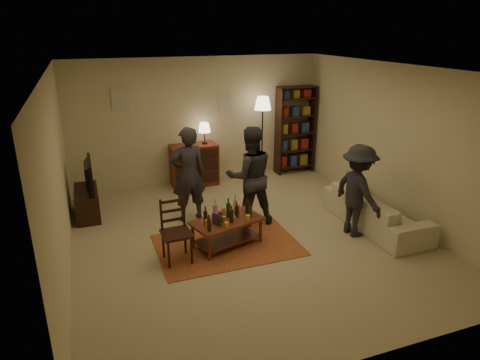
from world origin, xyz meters
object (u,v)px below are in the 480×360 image
bookshelf (295,129)px  person_left (188,175)px  person_right (250,176)px  floor_lamp (263,109)px  tv_stand (87,196)px  coffee_table (227,223)px  person_by_sofa (358,191)px  dining_chair (175,228)px  dresser (195,164)px  sofa (376,210)px

bookshelf → person_left: bearing=-149.2°
bookshelf → person_right: (-2.02, -2.27, -0.17)m
person_left → floor_lamp: bearing=-147.3°
tv_stand → floor_lamp: bearing=12.0°
person_right → coffee_table: bearing=52.5°
bookshelf → person_by_sofa: (-0.55, -3.30, -0.26)m
dining_chair → person_left: person_left is taller
dresser → person_left: person_left is taller
dining_chair → person_right: 1.74m
person_right → floor_lamp: bearing=-111.4°
tv_stand → sofa: 5.14m
person_left → person_right: (0.96, -0.50, 0.02)m
dresser → sofa: (2.39, -3.11, -0.17)m
coffee_table → bookshelf: bookshelf is taller
dining_chair → coffee_table: bearing=7.0°
tv_stand → person_right: person_right is taller
coffee_table → person_right: size_ratio=0.70×
tv_stand → person_right: (2.67, -1.29, 0.48)m
floor_lamp → person_right: floor_lamp is taller
person_by_sofa → tv_stand: bearing=55.5°
coffee_table → bookshelf: bearing=47.8°
dining_chair → floor_lamp: floor_lamp is taller
dresser → sofa: 3.93m
bookshelf → person_right: bookshelf is taller
person_left → person_right: 1.08m
floor_lamp → sofa: bearing=-74.1°
coffee_table → dining_chair: dining_chair is taller
dining_chair → person_by_sofa: person_by_sofa is taller
dresser → floor_lamp: (1.54, -0.11, 1.11)m
person_left → dining_chair: bearing=63.0°
tv_stand → dresser: 2.43m
floor_lamp → sofa: floor_lamp is taller
dining_chair → tv_stand: tv_stand is taller
dining_chair → dresser: dresser is taller
floor_lamp → person_by_sofa: floor_lamp is taller
sofa → person_right: bearing=65.3°
tv_stand → dresser: size_ratio=0.78×
coffee_table → dresser: bearing=85.3°
sofa → floor_lamp: bearing=15.9°
bookshelf → person_left: (-2.98, -1.77, -0.19)m
coffee_table → person_by_sofa: 2.19m
dining_chair → sofa: (3.46, -0.10, -0.20)m
dresser → person_by_sofa: size_ratio=0.88×
dresser → floor_lamp: bearing=-3.9°
coffee_table → person_left: 1.29m
person_by_sofa → bookshelf: bearing=-14.7°
coffee_table → floor_lamp: size_ratio=0.65×
dresser → person_left: bearing=-107.6°
coffee_table → dining_chair: size_ratio=1.26×
person_by_sofa → person_left: bearing=52.6°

